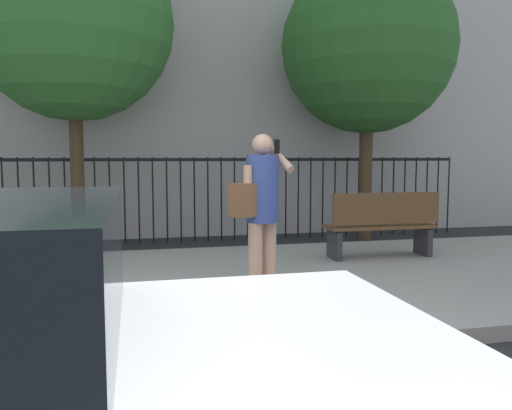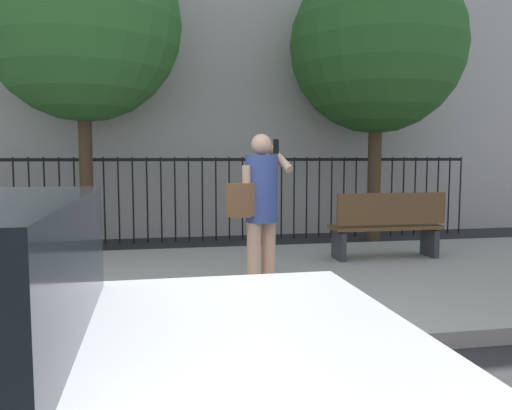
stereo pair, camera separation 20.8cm
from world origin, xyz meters
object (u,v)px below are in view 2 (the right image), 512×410
at_px(street_tree_near, 377,46).
at_px(street_tree_mid, 82,22).
at_px(street_bench, 388,224).
at_px(pedestrian_on_phone, 259,202).

distance_m(street_tree_near, street_tree_mid, 5.23).
bearing_deg(street_bench, street_tree_near, 70.79).
bearing_deg(street_tree_mid, street_tree_near, -0.43).
distance_m(street_bench, street_tree_near, 3.91).
distance_m(pedestrian_on_phone, street_tree_mid, 5.26).
height_order(pedestrian_on_phone, street_bench, pedestrian_on_phone).
relative_size(pedestrian_on_phone, street_bench, 1.06).
distance_m(street_bench, street_tree_mid, 5.94).
xyz_separation_m(pedestrian_on_phone, street_bench, (2.16, 1.50, -0.48)).
relative_size(street_tree_near, street_tree_mid, 0.96).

